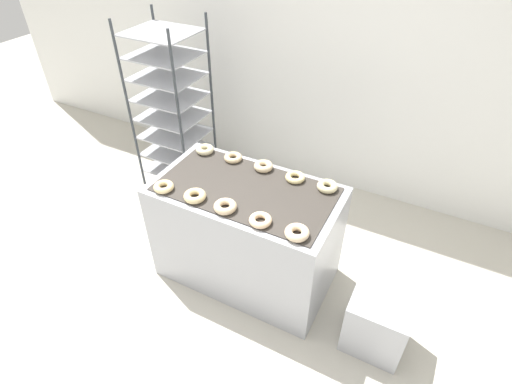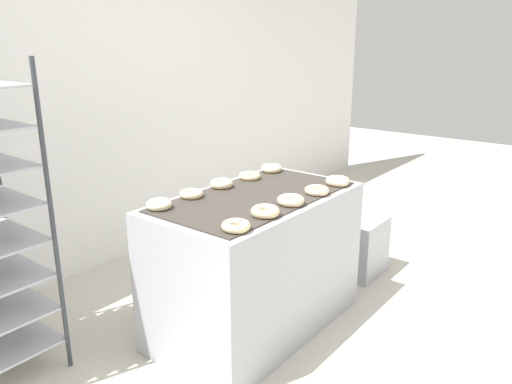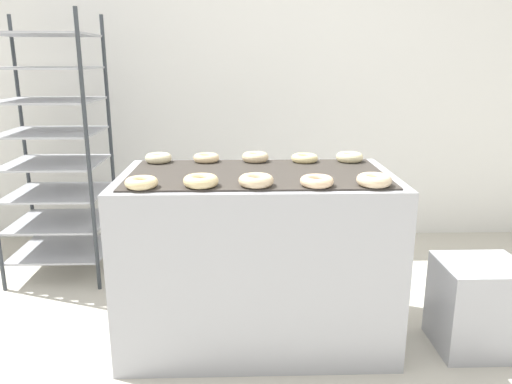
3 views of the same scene
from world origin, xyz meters
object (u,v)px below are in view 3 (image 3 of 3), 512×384
donut_near_center (256,180)px  fryer_machine (257,257)px  baking_rack_cart (54,148)px  donut_near_leftmost (141,183)px  donut_near_left (201,181)px  donut_far_center (256,157)px  donut_near_right (317,181)px  donut_far_left (206,158)px  donut_far_leftmost (158,158)px  glaze_bin (477,306)px  donut_near_rightmost (374,180)px  donut_far_rightmost (350,157)px  donut_far_right (305,158)px

donut_near_center → fryer_machine: bearing=87.2°
baking_rack_cart → donut_near_leftmost: baking_rack_cart is taller
donut_near_left → donut_far_center: size_ratio=1.07×
donut_near_right → donut_far_left: 0.72m
baking_rack_cart → donut_far_leftmost: bearing=-36.5°
glaze_bin → donut_near_center: (-1.07, -0.10, 0.65)m
donut_near_center → donut_near_rightmost: bearing=-1.1°
donut_near_left → donut_near_rightmost: same height
donut_near_leftmost → donut_far_leftmost: (-0.01, 0.52, 0.00)m
baking_rack_cart → donut_far_rightmost: size_ratio=11.62×
fryer_machine → donut_near_leftmost: donut_near_leftmost is taller
donut_near_center → donut_far_center: same height
fryer_machine → donut_far_leftmost: bearing=152.6°
donut_far_right → donut_far_rightmost: bearing=0.4°
donut_near_center → donut_far_rightmost: 0.71m
donut_near_leftmost → baking_rack_cart: bearing=125.0°
glaze_bin → donut_near_center: 1.25m
donut_far_left → donut_near_rightmost: bearing=-35.4°
donut_far_leftmost → donut_far_left: (0.25, 0.01, -0.00)m
donut_near_right → donut_far_leftmost: bearing=145.2°
fryer_machine → donut_far_left: donut_far_left is taller
donut_near_left → donut_near_right: 0.49m
baking_rack_cart → donut_far_right: (1.49, -0.55, 0.03)m
fryer_machine → donut_near_leftmost: size_ratio=9.41×
baking_rack_cart → donut_far_left: (0.98, -0.54, 0.04)m
glaze_bin → donut_far_rightmost: size_ratio=3.11×
donut_near_leftmost → donut_far_right: donut_near_leftmost is taller
donut_far_right → donut_near_rightmost: bearing=-65.7°
donut_near_left → donut_near_right: bearing=-0.9°
baking_rack_cart → donut_far_center: bearing=-23.5°
baking_rack_cart → fryer_machine: bearing=-33.0°
donut_near_rightmost → donut_far_leftmost: size_ratio=1.08×
donut_near_leftmost → donut_far_rightmost: bearing=27.8°
fryer_machine → donut_far_left: 0.58m
baking_rack_cart → donut_near_right: baking_rack_cart is taller
glaze_bin → donut_near_left: 1.46m
donut_near_leftmost → donut_far_rightmost: donut_far_rightmost is taller
fryer_machine → donut_near_rightmost: size_ratio=8.74×
donut_far_left → donut_far_rightmost: 0.75m
fryer_machine → donut_near_right: 0.57m
donut_near_leftmost → donut_far_leftmost: 0.52m
fryer_machine → donut_near_center: donut_near_center is taller
donut_far_left → baking_rack_cart: bearing=151.3°
donut_far_right → donut_far_center: bearing=176.7°
donut_far_center → donut_far_right: donut_far_center is taller
donut_far_rightmost → glaze_bin: bearing=-35.6°
donut_near_left → donut_near_rightmost: size_ratio=1.01×
donut_near_right → donut_far_right: bearing=88.7°
glaze_bin → donut_near_leftmost: size_ratio=3.19×
donut_far_center → glaze_bin: bearing=-21.6°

